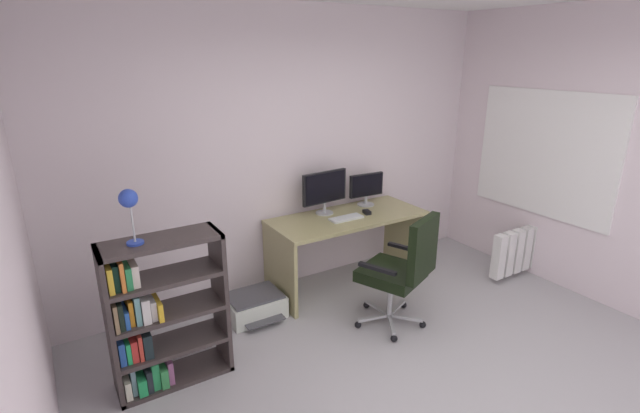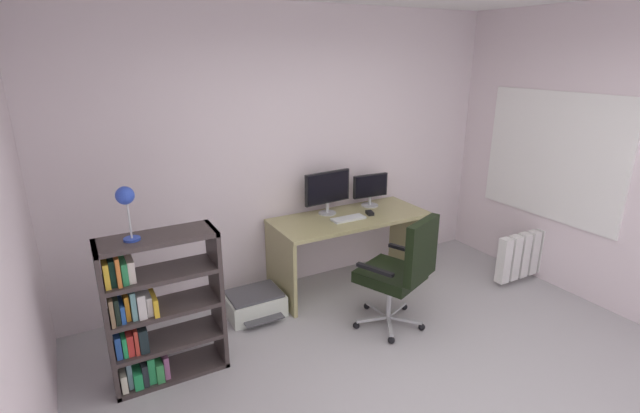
% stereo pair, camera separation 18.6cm
% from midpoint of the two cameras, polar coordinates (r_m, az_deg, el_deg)
% --- Properties ---
extents(ground_plane, '(4.57, 4.48, 0.02)m').
position_cam_midpoint_polar(ground_plane, '(3.54, 14.42, -23.06)').
color(ground_plane, '#AEABAE').
rests_on(ground_plane, ground).
extents(wall_back, '(4.57, 0.10, 2.75)m').
position_cam_midpoint_polar(wall_back, '(4.62, -4.89, 6.71)').
color(wall_back, silver).
rests_on(wall_back, ground).
extents(window_pane, '(0.01, 1.44, 1.19)m').
position_cam_midpoint_polar(window_pane, '(5.24, 24.93, 5.89)').
color(window_pane, white).
extents(window_frame, '(0.02, 1.52, 1.27)m').
position_cam_midpoint_polar(window_frame, '(5.24, 24.89, 5.88)').
color(window_frame, white).
extents(desk, '(1.58, 0.67, 0.76)m').
position_cam_midpoint_polar(desk, '(4.71, 2.25, -3.36)').
color(desk, tan).
rests_on(desk, ground).
extents(monitor_main, '(0.51, 0.18, 0.44)m').
position_cam_midpoint_polar(monitor_main, '(4.62, -0.58, 2.18)').
color(monitor_main, '#B2B5B7').
rests_on(monitor_main, desk).
extents(monitor_secondary, '(0.40, 0.18, 0.34)m').
position_cam_midpoint_polar(monitor_secondary, '(4.92, 4.63, 2.41)').
color(monitor_secondary, '#B2B5B7').
rests_on(monitor_secondary, desk).
extents(keyboard, '(0.34, 0.13, 0.02)m').
position_cam_midpoint_polar(keyboard, '(4.54, 2.07, -1.42)').
color(keyboard, silver).
rests_on(keyboard, desk).
extents(computer_mouse, '(0.08, 0.11, 0.03)m').
position_cam_midpoint_polar(computer_mouse, '(4.70, 4.65, -0.68)').
color(computer_mouse, black).
rests_on(computer_mouse, desk).
extents(office_chair, '(0.65, 0.70, 1.04)m').
position_cam_midpoint_polar(office_chair, '(4.02, 8.76, -7.36)').
color(office_chair, '#B7BABC').
rests_on(office_chair, ground).
extents(bookshelf, '(0.81, 0.32, 1.11)m').
position_cam_midpoint_polar(bookshelf, '(3.58, -20.95, -12.78)').
color(bookshelf, '#3B3130').
rests_on(bookshelf, ground).
extents(desk_lamp, '(0.12, 0.12, 0.37)m').
position_cam_midpoint_polar(desk_lamp, '(3.23, -23.92, 0.36)').
color(desk_lamp, blue).
rests_on(desk_lamp, bookshelf).
extents(printer, '(0.51, 0.48, 0.22)m').
position_cam_midpoint_polar(printer, '(4.40, -9.28, -11.85)').
color(printer, silver).
rests_on(printer, ground).
extents(radiator, '(0.96, 0.10, 0.48)m').
position_cam_midpoint_polar(radiator, '(5.45, 22.93, -4.74)').
color(radiator, white).
rests_on(radiator, ground).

